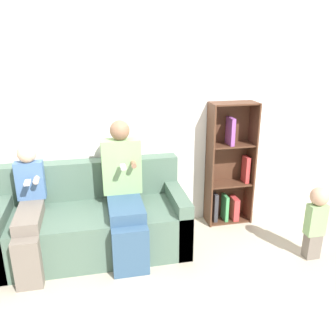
{
  "coord_description": "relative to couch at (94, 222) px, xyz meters",
  "views": [
    {
      "loc": [
        -0.14,
        -2.82,
        2.05
      ],
      "look_at": [
        0.61,
        0.57,
        0.82
      ],
      "focal_mm": 38.0,
      "sensor_mm": 36.0,
      "label": 1
    }
  ],
  "objects": [
    {
      "name": "bookshelf",
      "position": [
        1.58,
        0.32,
        0.35
      ],
      "size": [
        0.52,
        0.26,
        1.43
      ],
      "color": "#4C2D1E",
      "rests_on": "ground_plane"
    },
    {
      "name": "back_wall",
      "position": [
        0.18,
        0.46,
        0.97
      ],
      "size": [
        10.0,
        0.06,
        2.55
      ],
      "color": "silver",
      "rests_on": "ground_plane"
    },
    {
      "name": "ground_plane",
      "position": [
        0.18,
        -0.52,
        -0.3
      ],
      "size": [
        14.0,
        14.0,
        0.0
      ],
      "primitive_type": "plane",
      "color": "#B2A893"
    },
    {
      "name": "child_seated",
      "position": [
        -0.58,
        -0.15,
        0.28
      ],
      "size": [
        0.27,
        0.8,
        1.13
      ],
      "color": "#70665B",
      "rests_on": "ground_plane"
    },
    {
      "name": "toddler_standing",
      "position": [
        2.11,
        -0.63,
        0.13
      ],
      "size": [
        0.18,
        0.18,
        0.76
      ],
      "color": "#70665B",
      "rests_on": "ground_plane"
    },
    {
      "name": "adult_seated",
      "position": [
        0.31,
        -0.11,
        0.38
      ],
      "size": [
        0.39,
        0.78,
        1.33
      ],
      "color": "#335170",
      "rests_on": "ground_plane"
    },
    {
      "name": "couch",
      "position": [
        0.0,
        0.0,
        0.0
      ],
      "size": [
        1.86,
        0.84,
        0.87
      ],
      "color": "#4C6656",
      "rests_on": "ground_plane"
    }
  ]
}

